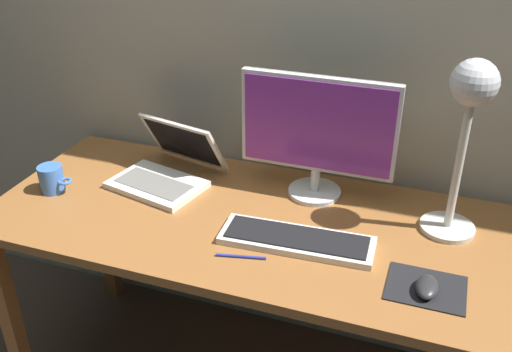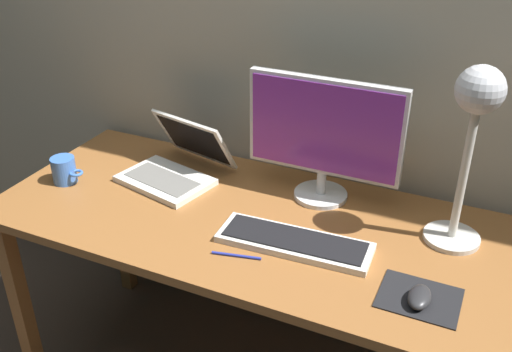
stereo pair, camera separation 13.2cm
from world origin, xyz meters
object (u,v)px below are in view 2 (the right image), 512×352
(laptop, at_px, (179,160))
(desk_lamp, at_px, (474,121))
(monitor, at_px, (324,133))
(keyboard_main, at_px, (294,242))
(coffee_mug, at_px, (64,170))
(mouse, at_px, (419,297))
(pen, at_px, (236,256))

(laptop, xyz_separation_m, desk_lamp, (0.91, -0.01, 0.32))
(monitor, xyz_separation_m, keyboard_main, (0.02, -0.29, -0.21))
(monitor, bearing_deg, desk_lamp, -9.38)
(keyboard_main, height_order, coffee_mug, coffee_mug)
(monitor, distance_m, mouse, 0.59)
(coffee_mug, bearing_deg, pen, -10.78)
(desk_lamp, xyz_separation_m, coffee_mug, (-1.24, -0.20, -0.33))
(mouse, bearing_deg, monitor, 135.42)
(desk_lamp, bearing_deg, monitor, 170.62)
(mouse, bearing_deg, keyboard_main, 165.04)
(monitor, height_order, coffee_mug, monitor)
(desk_lamp, height_order, mouse, desk_lamp)
(monitor, distance_m, pen, 0.47)
(monitor, xyz_separation_m, coffee_mug, (-0.82, -0.27, -0.18))
(desk_lamp, distance_m, pen, 0.72)
(keyboard_main, distance_m, coffee_mug, 0.84)
(monitor, bearing_deg, coffee_mug, -161.91)
(monitor, bearing_deg, mouse, -44.58)
(monitor, xyz_separation_m, laptop, (-0.49, -0.06, -0.17))
(laptop, distance_m, coffee_mug, 0.38)
(monitor, height_order, keyboard_main, monitor)
(keyboard_main, distance_m, mouse, 0.38)
(mouse, relative_size, coffee_mug, 0.83)
(pen, bearing_deg, coffee_mug, 169.22)
(keyboard_main, xyz_separation_m, desk_lamp, (0.40, 0.22, 0.36))
(keyboard_main, height_order, pen, keyboard_main)
(keyboard_main, bearing_deg, monitor, 94.37)
(desk_lamp, relative_size, coffee_mug, 4.53)
(laptop, height_order, desk_lamp, desk_lamp)
(keyboard_main, distance_m, laptop, 0.56)
(monitor, relative_size, coffee_mug, 4.27)
(desk_lamp, xyz_separation_m, mouse, (-0.03, -0.32, -0.35))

